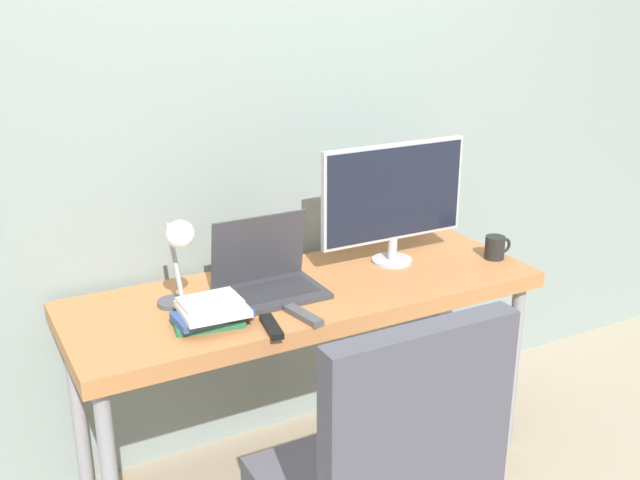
% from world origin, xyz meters
% --- Properties ---
extents(wall_back, '(8.00, 0.05, 2.60)m').
position_xyz_m(wall_back, '(0.00, 0.67, 1.30)').
color(wall_back, gray).
rests_on(wall_back, ground_plane).
extents(desk, '(1.70, 0.60, 0.77)m').
position_xyz_m(desk, '(0.00, 0.30, 0.70)').
color(desk, '#B77542').
rests_on(desk, ground_plane).
extents(laptop, '(0.35, 0.25, 0.27)m').
position_xyz_m(laptop, '(-0.14, 0.32, 0.83)').
color(laptop, '#38383D').
rests_on(laptop, desk).
extents(monitor, '(0.61, 0.16, 0.47)m').
position_xyz_m(monitor, '(0.41, 0.37, 1.04)').
color(monitor, '#B7B7BC').
rests_on(monitor, desk).
extents(desk_lamp, '(0.11, 0.23, 0.34)m').
position_xyz_m(desk_lamp, '(-0.47, 0.28, 1.00)').
color(desk_lamp, '#4C4C51').
rests_on(desk_lamp, desk).
extents(office_chair, '(0.63, 0.65, 1.08)m').
position_xyz_m(office_chair, '(-0.21, -0.54, 0.59)').
color(office_chair, black).
rests_on(office_chair, ground_plane).
extents(book_stack, '(0.25, 0.21, 0.09)m').
position_xyz_m(book_stack, '(-0.41, 0.18, 0.81)').
color(book_stack, '#286B47').
rests_on(book_stack, desk).
extents(tv_remote, '(0.07, 0.16, 0.02)m').
position_xyz_m(tv_remote, '(-0.25, 0.05, 0.78)').
color(tv_remote, black).
rests_on(tv_remote, desk).
extents(media_remote, '(0.07, 0.17, 0.02)m').
position_xyz_m(media_remote, '(-0.13, 0.08, 0.78)').
color(media_remote, '#4C4C51').
rests_on(media_remote, desk).
extents(mug, '(0.12, 0.08, 0.09)m').
position_xyz_m(mug, '(0.78, 0.21, 0.82)').
color(mug, black).
rests_on(mug, desk).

